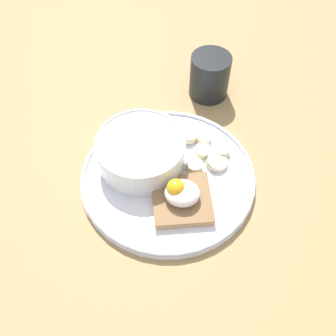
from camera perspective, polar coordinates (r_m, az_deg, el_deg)
The scene contains 12 objects.
ground_plane at distance 62.50cm, azimuth 0.00°, elevation -2.16°, with size 120.00×120.00×2.00cm, color #9D804F.
plate at distance 61.02cm, azimuth 0.00°, elevation -1.22°, with size 28.41×28.41×1.60cm.
oatmeal_bowl at distance 60.55cm, azimuth -4.15°, elevation 2.55°, with size 14.49×14.49×5.32cm.
toast_slice at distance 57.44cm, azimuth 2.13°, elevation -4.85°, with size 10.31×10.31×1.41cm.
poached_egg at distance 55.69cm, azimuth 1.95°, elevation -3.65°, with size 5.32×4.77×3.55cm.
banana_slice_front at distance 61.24cm, azimuth 4.01°, elevation 0.34°, with size 3.45×3.40×1.47cm.
banana_slice_left at distance 63.29cm, azimuth 5.32°, elevation 2.62°, with size 3.76×3.71×1.53cm.
banana_slice_back at distance 65.21cm, azimuth 3.07°, elevation 4.94°, with size 4.69×4.72×1.77cm.
banana_slice_right at distance 62.11cm, azimuth 7.45°, elevation 0.87°, with size 3.78×3.67×1.61cm.
banana_slice_inner at distance 63.74cm, azimuth 8.11°, elevation 2.71°, with size 3.22×3.14×1.49cm.
banana_slice_outer at distance 65.19cm, azimuth 5.43°, elevation 4.55°, with size 3.28×3.18×1.45cm.
coffee_mug at distance 72.84cm, azimuth 6.37°, elevation 13.83°, with size 7.48×7.48×8.36cm.
Camera 1 is at (2.98, -34.70, 52.90)cm, focal length 40.00 mm.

